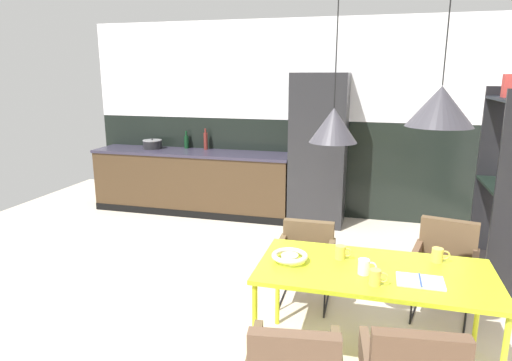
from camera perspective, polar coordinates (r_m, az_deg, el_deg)
ground_plane at (r=3.85m, az=-4.49°, el=-17.86°), size 8.41×8.41×0.00m
back_wall_splashback_dark at (r=6.49m, az=4.85°, el=1.75°), size 6.08×0.12×1.36m
back_wall_panel_upper at (r=6.36m, az=5.10°, el=13.87°), size 6.08×0.12×1.36m
kitchen_counter at (r=6.62m, az=-8.10°, el=-0.15°), size 2.93×0.63×0.91m
refrigerator_column at (r=6.03m, az=8.00°, el=3.88°), size 0.72×0.60×2.01m
dining_table at (r=3.17m, az=14.85°, el=-11.72°), size 1.56×0.77×0.72m
armchair_corner_seat at (r=4.02m, az=6.42°, el=-8.97°), size 0.50×0.48×0.71m
armchair_facing_counter at (r=4.06m, az=23.06°, el=-9.00°), size 0.57×0.56×0.81m
fruit_bowl at (r=3.16m, az=4.32°, el=-9.64°), size 0.25×0.25×0.06m
open_book at (r=3.06m, az=20.24°, el=-11.97°), size 0.29×0.20×0.02m
mug_short_terracotta at (r=3.24m, az=10.80°, el=-9.00°), size 0.12×0.07×0.10m
mug_wide_latte at (r=3.39m, az=22.21°, el=-8.81°), size 0.12×0.08×0.10m
mug_white_ceramic at (r=3.05m, az=13.68°, el=-10.65°), size 0.12×0.07×0.10m
mug_glass_clear at (r=2.92m, az=15.04°, el=-11.86°), size 0.12×0.07×0.10m
cooking_pot at (r=6.86m, az=-13.09°, el=4.53°), size 0.28×0.28×0.15m
bottle_oil_tall at (r=6.64m, az=-6.45°, el=5.10°), size 0.06×0.06×0.31m
bottle_vinegar_dark at (r=6.79m, az=-8.87°, el=4.96°), size 0.07×0.07×0.26m
open_shelf_unit at (r=4.57m, az=28.95°, el=-0.95°), size 0.30×0.78×2.00m
pendant_lamp_over_table_near at (r=2.91m, az=9.87°, el=6.99°), size 0.31×0.31×1.11m
pendant_lamp_over_table_far at (r=2.88m, az=22.49°, el=8.75°), size 0.39×0.39×0.99m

